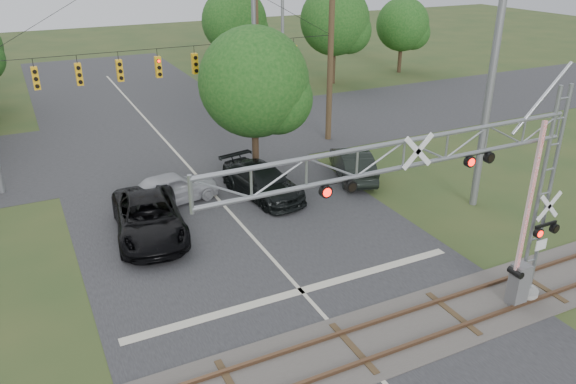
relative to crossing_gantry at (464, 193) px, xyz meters
name	(u,v)px	position (x,y,z in m)	size (l,w,h in m)	color
road_main	(253,238)	(-3.37, 8.36, -4.79)	(14.00, 90.00, 0.02)	#262629
road_cross	(166,142)	(-3.37, 22.36, -4.79)	(90.00, 12.00, 0.02)	#262629
railroad_track	(353,348)	(-3.37, 0.36, -4.77)	(90.00, 3.20, 0.17)	#48423E
crossing_gantry	(464,193)	(0.00, 0.00, 0.00)	(12.42, 0.98, 7.67)	gray
traffic_signal_span	(192,61)	(-2.52, 18.36, 0.91)	(19.34, 0.36, 11.50)	slate
pickup_black	(149,217)	(-7.23, 10.57, -3.96)	(2.79, 6.05, 1.68)	black
car_dark	(262,181)	(-1.22, 12.18, -4.02)	(2.18, 5.36, 1.56)	black
sedan_silver	(172,188)	(-5.43, 13.38, -4.03)	(1.81, 4.49, 1.53)	#A3A4AA
suv_dark	(353,164)	(4.06, 12.19, -4.02)	(1.66, 4.75, 1.57)	black
streetlight	(280,46)	(4.92, 22.93, 0.49)	(2.52, 0.26, 9.45)	slate
utility_poles	(200,41)	(-1.18, 20.88, 1.51)	(25.23, 27.51, 13.75)	#3F2E1D
treeline	(96,32)	(-5.14, 33.61, 0.65)	(54.42, 30.96, 10.06)	#352618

